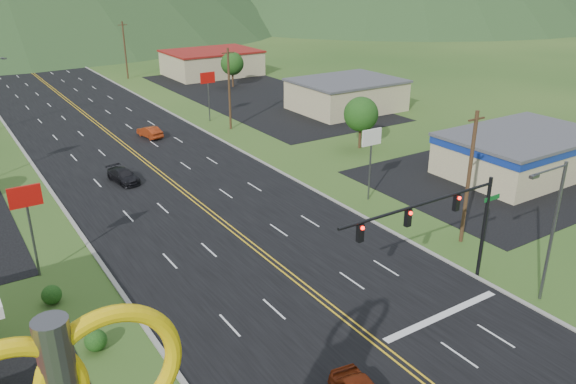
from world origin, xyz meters
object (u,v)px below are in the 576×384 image
streetlight_east (551,224)px  car_red_far (150,132)px  traffic_signal (444,216)px  car_dark_mid (123,176)px

streetlight_east → car_red_far: streetlight_east is taller
traffic_signal → car_red_far: 43.19m
streetlight_east → car_red_far: bearing=99.2°
traffic_signal → car_dark_mid: bearing=109.0°
streetlight_east → car_red_far: size_ratio=2.22×
traffic_signal → car_dark_mid: traffic_signal is taller
traffic_signal → streetlight_east: 6.17m
traffic_signal → car_red_far: traffic_signal is taller
streetlight_east → car_dark_mid: 37.33m
traffic_signal → car_dark_mid: size_ratio=3.05×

